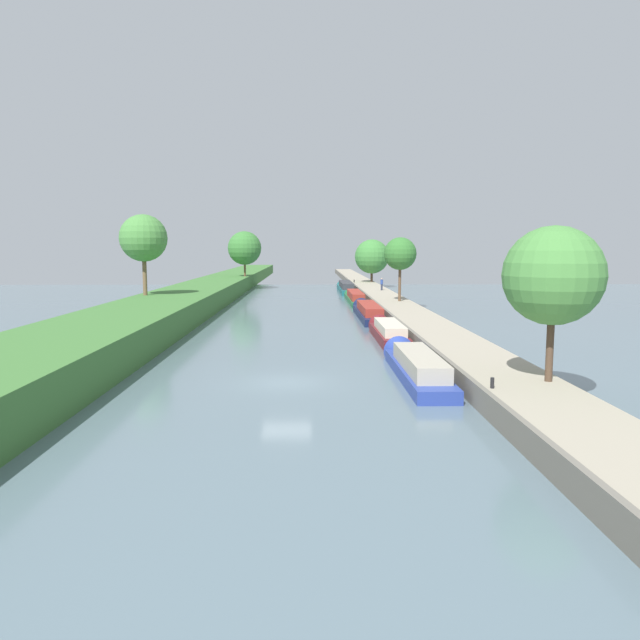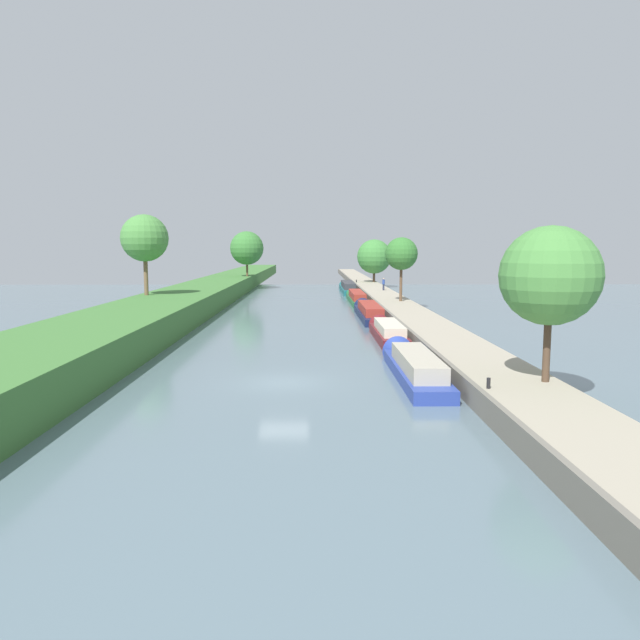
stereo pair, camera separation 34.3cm
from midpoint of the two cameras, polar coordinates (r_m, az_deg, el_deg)
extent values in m
plane|color=slate|center=(30.17, -3.17, -6.02)|extent=(160.00, 160.00, 0.00)
cube|color=#3D7033|center=(32.79, -24.89, -3.68)|extent=(7.39, 260.00, 2.17)
cube|color=#9E937F|center=(31.37, 16.20, -4.86)|extent=(3.92, 260.00, 1.00)
cube|color=#6B665B|center=(30.83, 12.48, -4.90)|extent=(0.25, 260.00, 1.05)
cube|color=#283D93|center=(31.30, 9.46, -5.05)|extent=(2.01, 10.70, 0.63)
cube|color=#B2A893|center=(30.64, 9.67, -3.95)|extent=(1.65, 7.49, 0.80)
cone|color=#283D93|center=(37.06, 7.85, -3.14)|extent=(1.91, 1.21, 1.91)
cube|color=maroon|center=(43.85, 6.81, -1.50)|extent=(1.89, 9.50, 0.72)
cube|color=beige|center=(43.28, 6.90, -0.69)|extent=(1.55, 6.65, 0.66)
cone|color=maroon|center=(49.07, 6.00, -0.58)|extent=(1.79, 1.13, 1.79)
cube|color=#141E42|center=(57.51, 4.93, 0.50)|extent=(2.01, 13.57, 0.64)
cube|color=maroon|center=(56.77, 5.00, 1.14)|extent=(1.65, 9.50, 0.78)
cone|color=#141E42|center=(64.83, 4.30, 1.24)|extent=(1.91, 1.21, 1.91)
cube|color=#1E6033|center=(73.85, 3.66, 1.92)|extent=(1.80, 14.36, 0.59)
cube|color=maroon|center=(73.07, 3.71, 2.43)|extent=(1.48, 10.05, 0.83)
cone|color=#1E6033|center=(81.52, 3.26, 2.40)|extent=(1.71, 1.08, 1.71)
cube|color=#195B60|center=(91.02, 2.79, 2.93)|extent=(2.02, 15.80, 0.73)
cube|color=#333338|center=(90.18, 2.83, 3.40)|extent=(1.66, 11.06, 0.88)
cone|color=#195B60|center=(99.49, 2.50, 3.27)|extent=(1.92, 1.21, 1.92)
cylinder|color=#4C3828|center=(27.44, 21.29, -2.04)|extent=(0.32, 0.32, 3.43)
sphere|color=#47843D|center=(27.16, 21.56, 3.98)|extent=(4.25, 4.25, 4.25)
cylinder|color=brown|center=(64.84, 7.92, 3.64)|extent=(0.30, 0.30, 4.16)
sphere|color=#33702D|center=(64.74, 7.97, 6.33)|extent=(3.51, 3.51, 3.51)
cylinder|color=#4C3828|center=(100.49, 5.30, 4.42)|extent=(0.40, 0.40, 2.70)
sphere|color=#3D7F38|center=(100.40, 5.32, 6.09)|extent=(5.72, 5.72, 5.72)
cylinder|color=brown|center=(96.52, -6.91, 5.09)|extent=(0.34, 0.34, 3.04)
sphere|color=#387533|center=(96.47, -6.94, 6.87)|extent=(5.36, 5.36, 5.36)
cylinder|color=brown|center=(60.07, -16.22, 4.34)|extent=(0.41, 0.41, 4.26)
sphere|color=#47843D|center=(60.03, -16.33, 7.56)|extent=(4.53, 4.53, 4.53)
cylinder|color=#282D42|center=(81.20, 6.23, 3.14)|extent=(0.26, 0.26, 0.82)
cylinder|color=#28428E|center=(81.16, 6.24, 3.65)|extent=(0.34, 0.34, 0.62)
sphere|color=tan|center=(81.13, 6.25, 3.95)|extent=(0.22, 0.22, 0.22)
cylinder|color=black|center=(25.61, 16.24, -5.84)|extent=(0.16, 0.16, 0.45)
cylinder|color=black|center=(99.33, 3.62, 3.76)|extent=(0.16, 0.16, 0.45)
camera|label=1|loc=(0.17, -89.79, 0.03)|focal=33.34mm
camera|label=2|loc=(0.17, 90.21, -0.03)|focal=33.34mm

